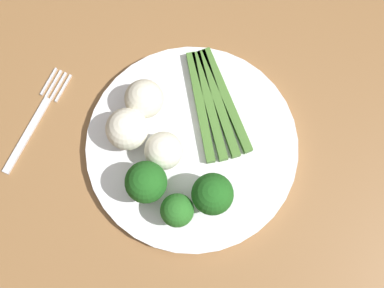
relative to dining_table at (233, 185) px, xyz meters
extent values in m
cube|color=#B7A88E|center=(0.00, 0.00, -0.66)|extent=(6.00, 6.00, 0.02)
cube|color=olive|center=(0.00, 0.00, 0.07)|extent=(1.43, 1.08, 0.04)
cylinder|color=white|center=(-0.07, 0.02, 0.10)|extent=(0.29, 0.29, 0.01)
cube|color=#47752D|center=(-0.08, 0.07, 0.11)|extent=(0.09, 0.14, 0.01)
cube|color=#47752D|center=(-0.07, 0.08, 0.11)|extent=(0.10, 0.14, 0.01)
cube|color=#47752D|center=(-0.06, 0.08, 0.11)|extent=(0.11, 0.13, 0.01)
cube|color=#47752D|center=(-0.05, 0.09, 0.11)|extent=(0.11, 0.13, 0.01)
cylinder|color=#4C7F2B|center=(-0.02, -0.04, 0.11)|extent=(0.02, 0.02, 0.02)
sphere|color=#1E5B1C|center=(-0.02, -0.04, 0.14)|extent=(0.05, 0.05, 0.05)
cylinder|color=#4C7F2B|center=(-0.11, -0.06, 0.11)|extent=(0.02, 0.02, 0.02)
sphere|color=#1E5B1C|center=(-0.11, -0.06, 0.14)|extent=(0.05, 0.05, 0.05)
cylinder|color=#568E33|center=(-0.06, -0.08, 0.11)|extent=(0.02, 0.02, 0.02)
sphere|color=#286B23|center=(-0.06, -0.08, 0.13)|extent=(0.04, 0.04, 0.04)
sphere|color=silver|center=(-0.15, 0.05, 0.13)|extent=(0.05, 0.05, 0.05)
sphere|color=white|center=(-0.10, -0.01, 0.13)|extent=(0.05, 0.05, 0.05)
sphere|color=white|center=(-0.16, 0.00, 0.13)|extent=(0.06, 0.06, 0.06)
cube|color=silver|center=(-0.30, -0.05, 0.09)|extent=(0.02, 0.12, 0.00)
cube|color=silver|center=(-0.28, 0.03, 0.09)|extent=(0.01, 0.05, 0.00)
cube|color=silver|center=(-0.28, 0.04, 0.09)|extent=(0.01, 0.05, 0.00)
cube|color=silver|center=(-0.29, 0.04, 0.09)|extent=(0.01, 0.05, 0.00)
cube|color=silver|center=(-0.30, 0.04, 0.09)|extent=(0.01, 0.05, 0.00)
camera|label=1|loc=(-0.02, -0.13, 0.73)|focal=44.43mm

